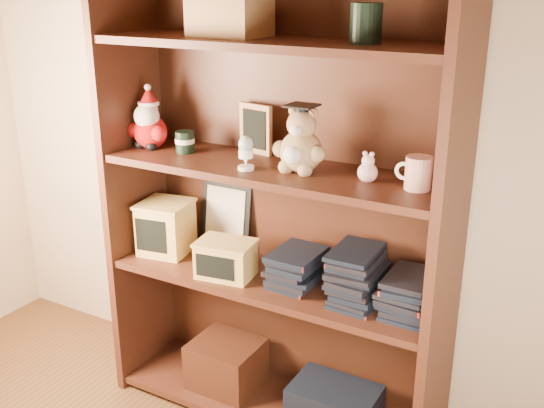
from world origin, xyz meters
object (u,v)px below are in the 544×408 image
Objects in this scene: teacher_mug at (418,173)px; bookcase at (279,211)px; grad_teddy_bear at (300,146)px; treats_box at (166,227)px.

bookcase is at bearing 174.00° from teacher_mug.
treats_box is (-0.56, 0.01, -0.38)m from grad_teddy_bear.
treats_box is (-0.93, -0.00, -0.35)m from teacher_mug.
treats_box is (-0.45, -0.05, -0.13)m from bookcase.
bookcase is at bearing 6.49° from treats_box.
teacher_mug is (0.37, 0.01, -0.03)m from grad_teddy_bear.
grad_teddy_bear is 0.38m from teacher_mug.
bookcase is 0.47m from treats_box.
treats_box is at bearing -173.51° from bookcase.
grad_teddy_bear is 0.68m from treats_box.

